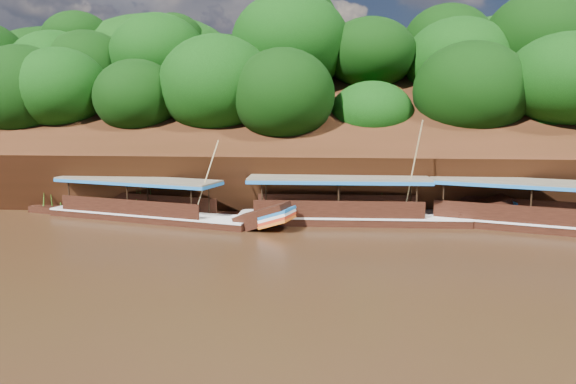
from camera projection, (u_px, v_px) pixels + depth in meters
The scene contains 6 objects.
ground at pixel (379, 259), 24.63m from camera, with size 160.00×160.00×0.00m, color black.
riverbank at pixel (361, 164), 46.72m from camera, with size 120.00×30.06×19.40m.
boat_0 at pixel (565, 221), 29.96m from camera, with size 16.21×7.32×6.55m.
boat_1 at pixel (366, 213), 32.16m from camera, with size 15.58×3.03×6.44m.
boat_2 at pixel (161, 212), 32.84m from camera, with size 15.38×6.10×5.26m.
reeds at pixel (315, 203), 34.07m from camera, with size 50.51×2.41×2.24m.
Camera 1 is at (-1.83, -24.16, 6.65)m, focal length 35.00 mm.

